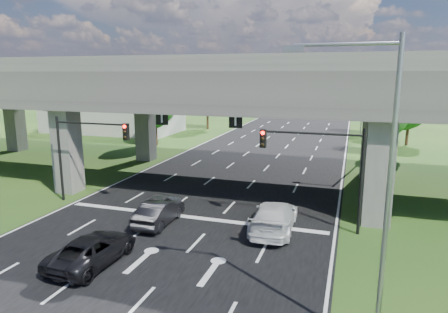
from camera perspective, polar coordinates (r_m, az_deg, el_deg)
The scene contains 19 objects.
ground at distance 22.48m, azimuth -8.36°, elevation -11.59°, with size 160.00×160.00×0.00m, color #1E4415.
road at distance 31.21m, azimuth -0.23°, elevation -4.70°, with size 18.00×120.00×0.03m, color black.
overpass at distance 31.84m, azimuth 0.90°, elevation 10.07°, with size 80.00×15.00×10.00m.
warehouse at distance 64.42m, azimuth -15.52°, elevation 5.24°, with size 20.00×10.00×4.00m, color #9E9E99.
signal_right at distance 22.91m, azimuth 13.78°, elevation -0.36°, with size 5.76×0.54×6.00m.
signal_left at distance 28.58m, azimuth -19.28°, elevation 1.68°, with size 5.76×0.54×6.00m.
streetlight_near at distance 12.82m, azimuth 20.86°, elevation -2.67°, with size 3.38×0.25×10.00m.
streetlight_far at distance 42.55m, azimuth 19.06°, elevation 7.07°, with size 3.38×0.25×10.00m.
streetlight_beyond at distance 58.51m, azimuth 18.85°, elevation 8.21°, with size 3.38×0.25×10.00m.
tree_left_near at distance 50.33m, azimuth -9.77°, elevation 7.00°, with size 4.50×4.50×7.80m.
tree_left_mid at distance 58.84m, azimuth -8.74°, elevation 7.08°, with size 3.91×3.90×6.76m.
tree_left_far at distance 64.52m, azimuth -2.34°, elevation 8.47°, with size 4.80×4.80×8.32m.
tree_right_near at distance 46.79m, azimuth 22.51°, elevation 5.53°, with size 4.20×4.20×7.28m.
tree_right_mid at distance 55.05m, azimuth 25.00°, elevation 5.80°, with size 3.91×3.90×6.76m.
tree_right_far at distance 62.62m, azimuth 20.55°, elevation 7.34°, with size 4.50×4.50×7.80m.
car_silver at distance 25.52m, azimuth -9.27°, elevation -6.96°, with size 1.67×4.14×1.41m, color gray.
car_dark at distance 24.31m, azimuth -9.23°, elevation -7.90°, with size 1.52×4.36×1.44m, color black.
car_white at distance 23.22m, azimuth 7.15°, elevation -8.52°, with size 2.30×5.65×1.64m, color silver.
car_trailing at distance 20.30m, azimuth -18.25°, elevation -12.53°, with size 2.28×4.94×1.37m, color black.
Camera 1 is at (9.33, -18.43, 8.88)m, focal length 32.00 mm.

